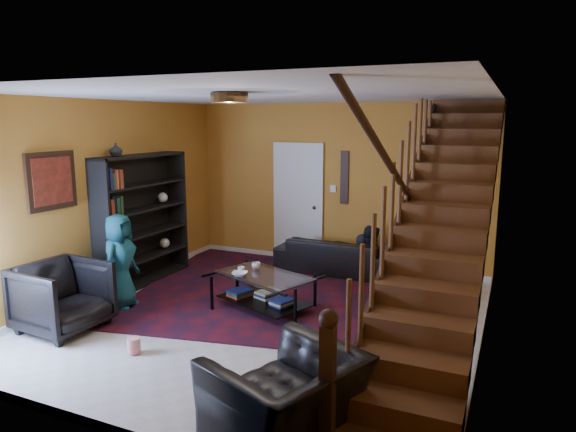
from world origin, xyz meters
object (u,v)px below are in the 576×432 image
armchair_left (63,297)px  coffee_table (264,289)px  armchair_right (286,400)px  bookshelf (143,222)px  sofa (336,256)px

armchair_left → coffee_table: size_ratio=0.64×
armchair_right → coffee_table: size_ratio=0.76×
bookshelf → sofa: 3.16m
bookshelf → armchair_left: 2.04m
armchair_left → bookshelf: bearing=14.4°
sofa → armchair_right: (1.13, -4.55, 0.07)m
armchair_left → armchair_right: (3.36, -0.91, -0.06)m
bookshelf → sofa: bearing=33.4°
armchair_left → armchair_right: 3.48m
coffee_table → bookshelf: bearing=171.6°
armchair_left → coffee_table: armchair_left is taller
armchair_left → coffee_table: bearing=-45.7°
sofa → coffee_table: 2.06m
armchair_right → coffee_table: 2.92m
coffee_table → armchair_right: bearing=-59.8°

